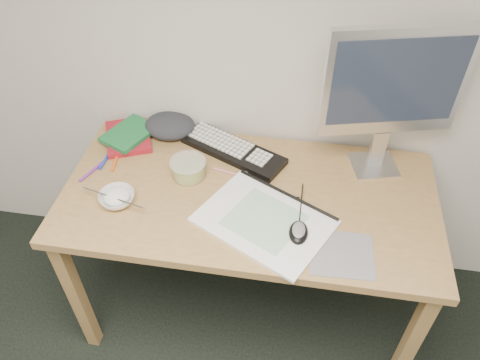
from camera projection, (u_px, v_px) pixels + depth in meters
The scene contains 18 objects.
desk at pixel (249, 209), 1.81m from camera, with size 1.40×0.70×0.75m.
mousepad at pixel (342, 254), 1.54m from camera, with size 0.21×0.19×0.00m, color slate.
sketchpad at pixel (264, 221), 1.64m from camera, with size 0.44×0.31×0.01m, color white.
keyboard at pixel (233, 150), 1.91m from camera, with size 0.44×0.14×0.03m, color black.
monitor at pixel (394, 87), 1.61m from camera, with size 0.50×0.19×0.59m.
mouse at pixel (299, 230), 1.58m from camera, with size 0.07×0.11×0.04m, color black.
rice_bowl at pixel (117, 198), 1.70m from camera, with size 0.13×0.13×0.04m, color white.
chopsticks at pixel (113, 198), 1.67m from camera, with size 0.02×0.02×0.26m, color silver.
fruit_tub at pixel (188, 168), 1.80m from camera, with size 0.14×0.14×0.07m, color #CBC647.
book_red at pixel (128, 137), 1.98m from camera, with size 0.18×0.24×0.02m, color maroon.
book_green at pixel (129, 133), 1.96m from camera, with size 0.15×0.21×0.02m, color #1B6C36.
cloth_lump at pixel (170, 126), 1.99m from camera, with size 0.18×0.15×0.07m, color #26282D.
pencil_pink at pixel (233, 174), 1.83m from camera, with size 0.01×0.01×0.17m, color pink.
pencil_tan at pixel (256, 183), 1.79m from camera, with size 0.01×0.01×0.19m, color tan.
pencil_black at pixel (274, 194), 1.74m from camera, with size 0.01×0.01×0.19m, color black.
marker_blue at pixel (106, 158), 1.89m from camera, with size 0.01×0.01×0.14m, color #2034B1.
marker_orange at pixel (116, 160), 1.88m from camera, with size 0.01×0.01×0.13m, color orange.
marker_purple at pixel (91, 172), 1.83m from camera, with size 0.01×0.01×0.13m, color #712A9B.
Camera 1 is at (0.23, 0.21, 1.99)m, focal length 35.00 mm.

